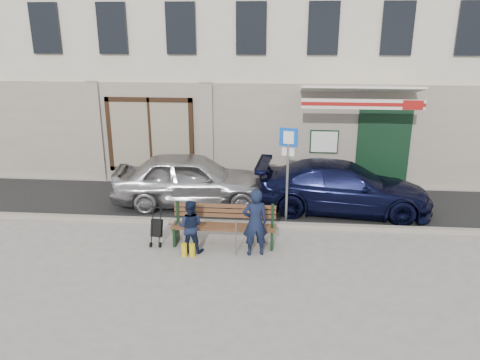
# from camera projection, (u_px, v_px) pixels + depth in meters

# --- Properties ---
(ground) EXTENTS (80.00, 80.00, 0.00)m
(ground) POSITION_uv_depth(u_px,v_px,m) (235.00, 253.00, 10.53)
(ground) COLOR #9E9991
(ground) RESTS_ON ground
(asphalt_lane) EXTENTS (60.00, 3.20, 0.01)m
(asphalt_lane) POSITION_uv_depth(u_px,v_px,m) (246.00, 203.00, 13.47)
(asphalt_lane) COLOR #282828
(asphalt_lane) RESTS_ON ground
(curb) EXTENTS (60.00, 0.18, 0.12)m
(curb) POSITION_uv_depth(u_px,v_px,m) (241.00, 224.00, 11.94)
(curb) COLOR #9E9384
(curb) RESTS_ON ground
(building) EXTENTS (20.00, 8.27, 10.00)m
(building) POSITION_uv_depth(u_px,v_px,m) (258.00, 23.00, 16.98)
(building) COLOR beige
(building) RESTS_ON ground
(car_silver) EXTENTS (4.52, 2.12, 1.49)m
(car_silver) POSITION_uv_depth(u_px,v_px,m) (192.00, 179.00, 13.19)
(car_silver) COLOR #B0B0B5
(car_silver) RESTS_ON ground
(car_navy) EXTENTS (4.84, 2.30, 1.36)m
(car_navy) POSITION_uv_depth(u_px,v_px,m) (343.00, 187.00, 12.74)
(car_navy) COLOR black
(car_navy) RESTS_ON ground
(parking_sign) EXTENTS (0.46, 0.14, 2.49)m
(parking_sign) POSITION_uv_depth(u_px,v_px,m) (288.00, 161.00, 11.67)
(parking_sign) COLOR gray
(parking_sign) RESTS_ON ground
(bench) EXTENTS (2.40, 1.17, 0.98)m
(bench) POSITION_uv_depth(u_px,v_px,m) (222.00, 226.00, 10.81)
(bench) COLOR brown
(bench) RESTS_ON ground
(man) EXTENTS (0.63, 0.49, 1.54)m
(man) POSITION_uv_depth(u_px,v_px,m) (255.00, 222.00, 10.23)
(man) COLOR #121A33
(man) RESTS_ON ground
(woman) EXTENTS (0.63, 0.51, 1.22)m
(woman) POSITION_uv_depth(u_px,v_px,m) (190.00, 226.00, 10.43)
(woman) COLOR #121B34
(woman) RESTS_ON ground
(stroller) EXTENTS (0.28, 0.38, 0.88)m
(stroller) POSITION_uv_depth(u_px,v_px,m) (157.00, 229.00, 10.83)
(stroller) COLOR black
(stroller) RESTS_ON ground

